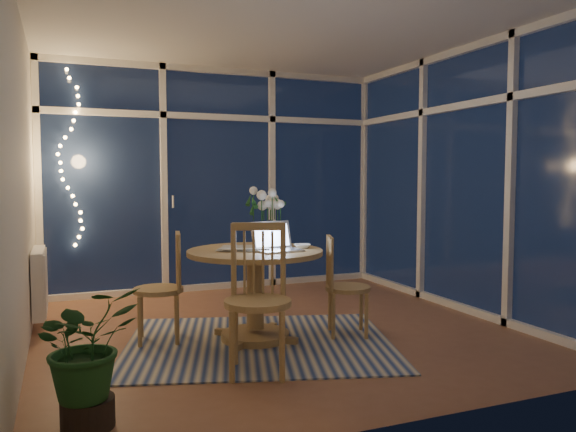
{
  "coord_description": "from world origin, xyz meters",
  "views": [
    {
      "loc": [
        -1.73,
        -4.5,
        1.33
      ],
      "look_at": [
        0.19,
        0.25,
        0.97
      ],
      "focal_mm": 35.0,
      "sensor_mm": 36.0,
      "label": 1
    }
  ],
  "objects_px": {
    "chair_left": "(158,287)",
    "chair_front": "(258,299)",
    "chair_right": "(348,285)",
    "flower_vase": "(271,233)",
    "dining_table": "(255,295)",
    "laptop": "(279,236)",
    "potted_plant": "(86,358)"
  },
  "relations": [
    {
      "from": "chair_left",
      "to": "chair_front",
      "type": "height_order",
      "value": "chair_front"
    },
    {
      "from": "chair_right",
      "to": "flower_vase",
      "type": "distance_m",
      "value": 0.8
    },
    {
      "from": "dining_table",
      "to": "chair_front",
      "type": "bearing_deg",
      "value": -107.32
    },
    {
      "from": "chair_left",
      "to": "chair_right",
      "type": "height_order",
      "value": "chair_left"
    },
    {
      "from": "laptop",
      "to": "potted_plant",
      "type": "bearing_deg",
      "value": -153.71
    },
    {
      "from": "potted_plant",
      "to": "flower_vase",
      "type": "bearing_deg",
      "value": 42.57
    },
    {
      "from": "flower_vase",
      "to": "potted_plant",
      "type": "height_order",
      "value": "flower_vase"
    },
    {
      "from": "chair_right",
      "to": "laptop",
      "type": "xyz_separation_m",
      "value": [
        -0.62,
        0.0,
        0.44
      ]
    },
    {
      "from": "chair_front",
      "to": "potted_plant",
      "type": "xyz_separation_m",
      "value": [
        -1.1,
        -0.44,
        -0.13
      ]
    },
    {
      "from": "chair_right",
      "to": "laptop",
      "type": "distance_m",
      "value": 0.76
    },
    {
      "from": "dining_table",
      "to": "potted_plant",
      "type": "distance_m",
      "value": 1.78
    },
    {
      "from": "chair_front",
      "to": "laptop",
      "type": "relative_size",
      "value": 2.99
    },
    {
      "from": "laptop",
      "to": "chair_right",
      "type": "bearing_deg",
      "value": -8.21
    },
    {
      "from": "dining_table",
      "to": "flower_vase",
      "type": "relative_size",
      "value": 5.2
    },
    {
      "from": "flower_vase",
      "to": "potted_plant",
      "type": "distance_m",
      "value": 2.18
    },
    {
      "from": "chair_left",
      "to": "chair_front",
      "type": "bearing_deg",
      "value": 36.46
    },
    {
      "from": "chair_left",
      "to": "chair_right",
      "type": "xyz_separation_m",
      "value": [
        1.5,
        -0.41,
        -0.02
      ]
    },
    {
      "from": "dining_table",
      "to": "flower_vase",
      "type": "bearing_deg",
      "value": 48.62
    },
    {
      "from": "potted_plant",
      "to": "chair_front",
      "type": "bearing_deg",
      "value": 21.52
    },
    {
      "from": "chair_left",
      "to": "laptop",
      "type": "xyz_separation_m",
      "value": [
        0.88,
        -0.41,
        0.42
      ]
    },
    {
      "from": "dining_table",
      "to": "chair_right",
      "type": "xyz_separation_m",
      "value": [
        0.76,
        -0.16,
        0.05
      ]
    },
    {
      "from": "laptop",
      "to": "flower_vase",
      "type": "bearing_deg",
      "value": 70.33
    },
    {
      "from": "flower_vase",
      "to": "chair_right",
      "type": "bearing_deg",
      "value": -38.34
    },
    {
      "from": "chair_left",
      "to": "flower_vase",
      "type": "bearing_deg",
      "value": 100.18
    },
    {
      "from": "chair_front",
      "to": "laptop",
      "type": "distance_m",
      "value": 0.78
    },
    {
      "from": "laptop",
      "to": "dining_table",
      "type": "bearing_deg",
      "value": 124.03
    },
    {
      "from": "chair_front",
      "to": "flower_vase",
      "type": "xyz_separation_m",
      "value": [
        0.46,
        1.0,
        0.33
      ]
    },
    {
      "from": "flower_vase",
      "to": "chair_left",
      "type": "bearing_deg",
      "value": -179.26
    },
    {
      "from": "chair_left",
      "to": "potted_plant",
      "type": "bearing_deg",
      "value": -13.35
    },
    {
      "from": "chair_right",
      "to": "potted_plant",
      "type": "height_order",
      "value": "chair_right"
    },
    {
      "from": "chair_right",
      "to": "laptop",
      "type": "height_order",
      "value": "laptop"
    },
    {
      "from": "chair_left",
      "to": "dining_table",
      "type": "bearing_deg",
      "value": 80.76
    }
  ]
}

